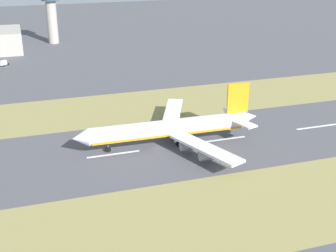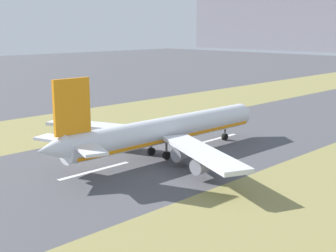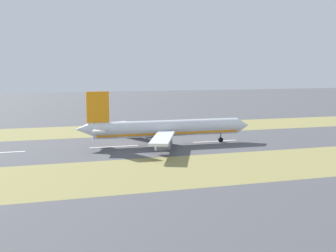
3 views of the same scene
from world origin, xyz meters
name	(u,v)px [view 1 (image 1 of 3)]	position (x,y,z in m)	size (l,w,h in m)	color
ground_plane	(158,148)	(0.00, 0.00, 0.00)	(800.00, 800.00, 0.00)	#4C4C51
grass_median_west	(208,216)	(-45.00, 0.00, 0.00)	(40.00, 600.00, 0.01)	olive
grass_median_east	(128,107)	(45.00, 0.00, 0.00)	(40.00, 600.00, 0.01)	olive
centreline_dash_near	(317,127)	(0.00, -64.15, 0.01)	(1.20, 18.00, 0.01)	silver
centreline_dash_mid	(222,140)	(0.00, -24.15, 0.01)	(1.20, 18.00, 0.01)	silver
centreline_dash_far	(113,154)	(0.00, 15.85, 0.01)	(1.20, 18.00, 0.01)	silver
airplane_main_jet	(173,128)	(1.98, -6.06, 6.02)	(64.12, 67.10, 20.20)	silver
control_tower	(51,10)	(190.36, 17.88, 22.88)	(12.00, 12.00, 37.10)	#A39E93
service_truck	(4,63)	(135.82, 50.74, 1.67)	(6.10, 5.40, 3.10)	#4C4C51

